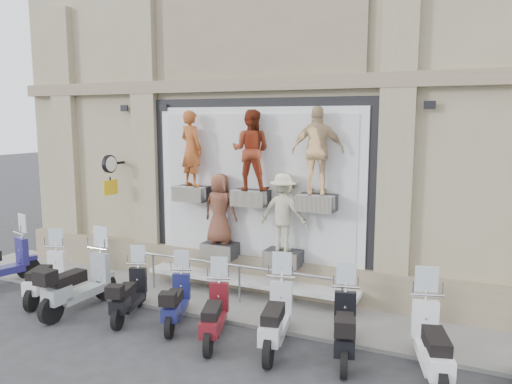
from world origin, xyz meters
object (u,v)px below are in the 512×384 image
scooter_g (276,305)px  guard_rail (239,285)px  scooter_c (79,272)px  scooter_d (129,285)px  scooter_i (433,330)px  scooter_f (214,303)px  scooter_h (345,316)px  clock_sign_bracket (110,170)px  scooter_b (45,267)px  scooter_e (176,291)px

scooter_g → guard_rail: bearing=121.2°
scooter_c → scooter_g: 4.49m
scooter_d → scooter_i: size_ratio=0.85×
scooter_f → scooter_i: (3.79, 0.21, 0.11)m
guard_rail → scooter_i: 4.45m
scooter_d → scooter_h: bearing=-15.6°
clock_sign_bracket → guard_rail: bearing=-6.8°
scooter_f → scooter_g: bearing=-10.6°
scooter_b → scooter_c: 1.20m
scooter_c → scooter_h: size_ratio=1.13×
guard_rail → scooter_f: size_ratio=2.85×
scooter_c → scooter_d: scooter_c is taller
scooter_d → guard_rail: bearing=23.8°
clock_sign_bracket → scooter_c: clock_sign_bracket is taller
clock_sign_bracket → scooter_f: (4.27, -2.23, -2.08)m
guard_rail → scooter_i: scooter_i is taller
scooter_f → clock_sign_bracket: bearing=132.7°
scooter_f → scooter_h: scooter_h is taller
scooter_f → scooter_h: (2.36, 0.35, 0.04)m
guard_rail → scooter_f: 1.82m
scooter_b → scooter_i: size_ratio=0.92×
clock_sign_bracket → scooter_f: clock_sign_bracket is taller
scooter_d → scooter_g: (3.29, -0.03, 0.11)m
scooter_d → scooter_i: (5.93, 0.00, 0.13)m
scooter_e → scooter_b: bearing=159.8°
scooter_g → scooter_h: bearing=-5.0°
guard_rail → scooter_c: size_ratio=2.39×
scooter_b → scooter_f: 4.52m
scooter_d → scooter_f: bearing=-23.1°
scooter_b → scooter_h: (6.88, 0.12, -0.00)m
scooter_c → scooter_g: (4.49, 0.13, -0.05)m
guard_rail → scooter_d: 2.36m
scooter_h → scooter_i: scooter_i is taller
guard_rail → scooter_d: (-1.77, -1.55, 0.23)m
scooter_f → scooter_g: 1.17m
guard_rail → scooter_b: (-4.15, -1.53, 0.30)m
clock_sign_bracket → scooter_b: (-0.25, -2.00, -2.04)m
scooter_f → scooter_c: bearing=159.4°
scooter_d → scooter_f: size_ratio=0.97×
clock_sign_bracket → scooter_h: clock_sign_bracket is taller
scooter_b → scooter_g: scooter_g is taller
scooter_d → scooter_f: (2.14, -0.21, 0.02)m
guard_rail → scooter_b: 4.43m
scooter_c → scooter_e: 2.31m
guard_rail → clock_sign_bracket: size_ratio=4.96×
scooter_e → scooter_f: size_ratio=0.96×
scooter_e → scooter_i: 4.84m
scooter_b → guard_rail: bearing=-1.4°
clock_sign_bracket → scooter_c: (0.93, -2.18, -1.94)m
clock_sign_bracket → scooter_e: size_ratio=0.60×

